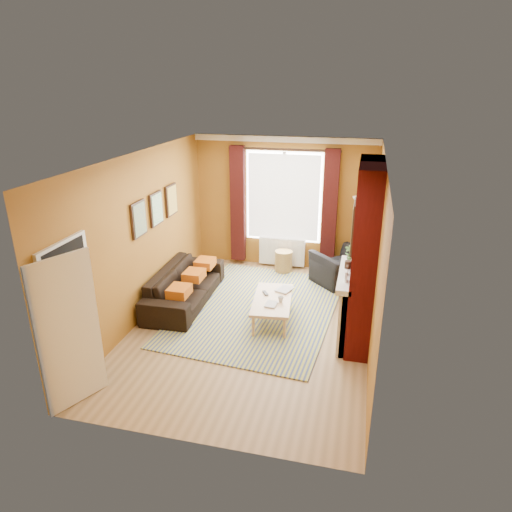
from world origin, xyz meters
name	(u,v)px	position (x,y,z in m)	size (l,w,h in m)	color
ground	(252,325)	(0.00, 0.00, 0.00)	(5.50, 5.50, 0.00)	olive
room_walls	(294,245)	(0.63, 0.28, 1.38)	(3.82, 5.54, 2.83)	#915D1B
striped_rug	(258,309)	(-0.04, 0.57, 0.01)	(2.91, 3.82, 0.02)	navy
sofa	(185,285)	(-1.42, 0.55, 0.33)	(2.23, 0.87, 0.65)	black
armchair	(342,268)	(1.33, 2.07, 0.34)	(1.03, 0.90, 0.67)	black
coffee_table	(272,301)	(0.29, 0.23, 0.37)	(0.76, 1.31, 0.42)	tan
wicker_stool	(284,261)	(0.09, 2.38, 0.23)	(0.44, 0.44, 0.47)	#9C7A43
floor_lamp	(358,215)	(1.55, 2.40, 1.36)	(0.32, 0.32, 1.72)	black
book_a	(266,304)	(0.23, 0.00, 0.43)	(0.18, 0.24, 0.02)	#999999
book_b	(279,288)	(0.32, 0.65, 0.43)	(0.24, 0.32, 0.02)	#999999
mug	(281,299)	(0.45, 0.15, 0.46)	(0.10, 0.10, 0.09)	#999999
tv_remote	(265,293)	(0.13, 0.38, 0.43)	(0.13, 0.18, 0.02)	#262629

